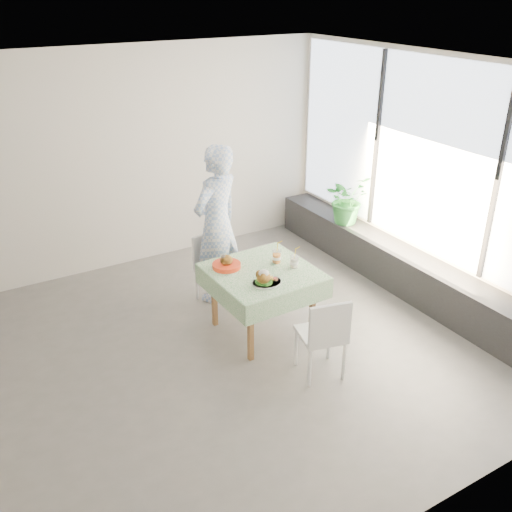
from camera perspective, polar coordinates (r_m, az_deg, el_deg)
floor at (r=5.90m, az=-5.63°, el=-10.19°), size 6.00×6.00×0.00m
ceiling at (r=4.82m, az=-7.13°, el=17.79°), size 6.00×6.00×0.00m
wall_back at (r=7.43m, az=-14.55°, el=8.95°), size 6.00×0.02×2.80m
wall_front at (r=3.39m, az=12.26°, el=-12.37°), size 6.00×0.02×2.80m
wall_right at (r=6.90m, az=17.08°, el=7.35°), size 0.02×5.00×2.80m
window_pane at (r=6.81m, az=17.18°, el=9.30°), size 0.01×4.80×2.18m
window_ledge at (r=7.20m, az=14.81°, el=-1.56°), size 0.40×4.80×0.50m
cafe_table at (r=6.06m, az=0.65°, el=-3.82°), size 1.06×1.06×0.74m
chair_far at (r=6.78m, az=-4.09°, el=-2.49°), size 0.44×0.44×0.81m
chair_near at (r=5.57m, az=6.48°, el=-9.31°), size 0.49×0.49×0.86m
diner at (r=6.56m, az=-3.95°, el=3.16°), size 0.80×0.68×1.87m
main_dish at (r=5.65m, az=0.92°, el=-2.33°), size 0.31×0.31×0.16m
juice_cup_orange at (r=6.07m, az=2.07°, el=-0.10°), size 0.10×0.10×0.28m
juice_cup_lemonade at (r=5.98m, az=3.85°, el=-0.60°), size 0.09×0.09×0.26m
second_dish at (r=5.97m, az=-2.97°, el=-0.80°), size 0.30×0.30×0.14m
potted_plant at (r=7.73m, az=9.11°, el=5.65°), size 0.68×0.62×0.66m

